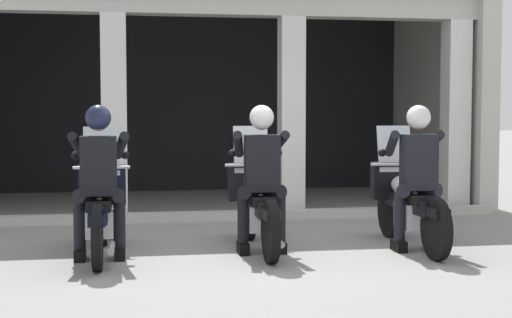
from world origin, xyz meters
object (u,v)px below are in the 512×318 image
Objects in this scene: police_officer_left at (99,169)px; police_officer_center at (261,166)px; motorcycle_left at (101,208)px; police_officer_right at (417,165)px; motorcycle_right at (407,202)px; motorcycle_center at (257,203)px.

police_officer_center is (1.69, 0.08, 0.00)m from police_officer_left.
police_officer_right is at bearing -8.06° from motorcycle_left.
motorcycle_left is at bearing -178.24° from motorcycle_right.
motorcycle_center is 1.00× the size of motorcycle_right.
police_officer_left and police_officer_center have the same top height.
police_officer_right is at bearing -11.08° from police_officer_center.
police_officer_left is 1.79m from motorcycle_center.
police_officer_left is 1.00× the size of police_officer_right.
police_officer_center is at bearing 178.08° from police_officer_right.
motorcycle_left and motorcycle_right have the same top height.
police_officer_left is at bearing -178.24° from police_officer_right.
motorcycle_left is 1.76m from police_officer_center.
motorcycle_right is at bearing 1.53° from police_officer_left.
police_officer_left reaches higher than motorcycle_left.
police_officer_center is 0.78× the size of motorcycle_right.
police_officer_center is 1.70m from police_officer_right.
police_officer_left is (-0.00, -0.28, 0.44)m from motorcycle_left.
motorcycle_center is 1.79m from police_officer_right.
motorcycle_left is at bearing 166.70° from police_officer_center.
police_officer_left and police_officer_right have the same top height.
police_officer_left reaches higher than motorcycle_center.
motorcycle_right is (1.69, -0.13, 0.00)m from motorcycle_center.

